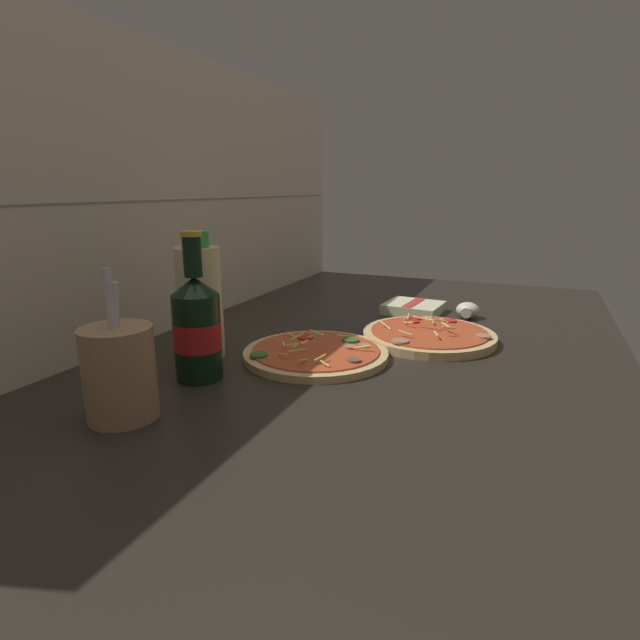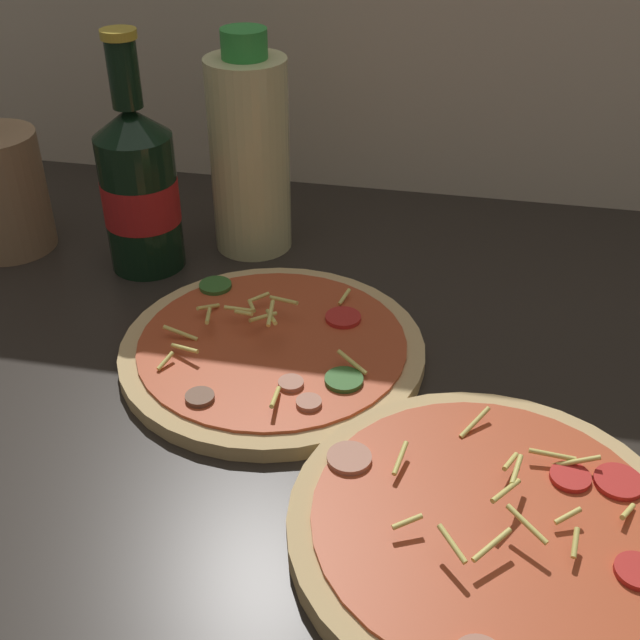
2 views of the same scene
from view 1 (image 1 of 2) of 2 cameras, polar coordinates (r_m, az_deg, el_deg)
The scene contains 9 objects.
counter_slab at distance 97.31cm, azimuth 6.46°, elevation -3.93°, with size 160.00×90.00×2.50cm.
tile_backsplash at distance 113.73cm, azimuth -16.20°, elevation 13.06°, with size 160.00×1.13×60.00cm.
pizza_near at distance 103.58cm, azimuth 12.32°, elevation -1.73°, with size 26.56×26.56×4.42cm.
pizza_far at distance 90.98cm, azimuth -0.48°, elevation -3.81°, with size 26.35×26.35×5.25cm.
beer_bottle at distance 81.40cm, azimuth -13.89°, elevation -0.74°, with size 7.60×7.60×23.67cm.
oil_bottle at distance 92.10cm, azimuth -13.57°, elevation 2.21°, with size 8.11×8.11×22.68cm.
mushroom_left at distance 123.02cm, azimuth 16.52°, elevation 1.06°, with size 5.69×5.42×3.79cm.
utensil_crock at distance 71.18cm, azimuth -21.94°, elevation -5.50°, with size 9.37×9.37×20.25cm.
dish_towel at distance 125.79cm, azimuth 10.59°, elevation 1.40°, with size 13.39×14.35×2.56cm.
Camera 1 is at (-88.44, -25.96, 32.45)cm, focal length 28.00 mm.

